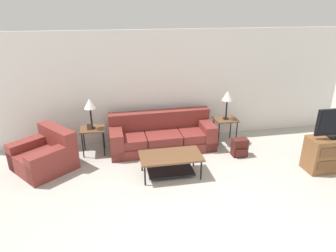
% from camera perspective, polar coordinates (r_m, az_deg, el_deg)
% --- Properties ---
extents(wall_back, '(9.15, 0.06, 2.60)m').
position_cam_1_polar(wall_back, '(7.12, -0.61, 7.50)').
color(wall_back, white).
rests_on(wall_back, ground_plane).
extents(couch, '(2.38, 0.94, 0.82)m').
position_cam_1_polar(couch, '(6.87, -1.17, -1.92)').
color(couch, maroon).
rests_on(couch, ground_plane).
extents(armchair, '(1.42, 1.43, 0.80)m').
position_cam_1_polar(armchair, '(6.54, -22.35, -5.21)').
color(armchair, maroon).
rests_on(armchair, ground_plane).
extents(coffee_table, '(1.19, 0.65, 0.44)m').
position_cam_1_polar(coffee_table, '(5.80, 0.52, -6.55)').
color(coffee_table, brown).
rests_on(coffee_table, ground_plane).
extents(side_table_left, '(0.52, 0.45, 0.60)m').
position_cam_1_polar(side_table_left, '(6.75, -14.18, -0.95)').
color(side_table_left, brown).
rests_on(side_table_left, ground_plane).
extents(side_table_right, '(0.52, 0.45, 0.60)m').
position_cam_1_polar(side_table_right, '(7.21, 10.90, 0.85)').
color(side_table_right, brown).
rests_on(side_table_right, ground_plane).
extents(table_lamp_left, '(0.25, 0.25, 0.68)m').
position_cam_1_polar(table_lamp_left, '(6.54, -14.68, 3.96)').
color(table_lamp_left, black).
rests_on(table_lamp_left, side_table_left).
extents(table_lamp_right, '(0.25, 0.25, 0.68)m').
position_cam_1_polar(table_lamp_right, '(7.01, 11.26, 5.49)').
color(table_lamp_right, black).
rests_on(table_lamp_right, side_table_right).
extents(tv_console, '(1.13, 0.45, 0.70)m').
position_cam_1_polar(tv_console, '(6.85, 29.03, -4.54)').
color(tv_console, brown).
rests_on(tv_console, ground_plane).
extents(backpack, '(0.33, 0.29, 0.40)m').
position_cam_1_polar(backpack, '(6.76, 13.48, -4.00)').
color(backpack, '#4C1E19').
rests_on(backpack, ground_plane).
extents(picture_frame, '(0.10, 0.04, 0.13)m').
position_cam_1_polar(picture_frame, '(6.64, -14.75, -0.15)').
color(picture_frame, '#4C3828').
rests_on(picture_frame, side_table_left).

